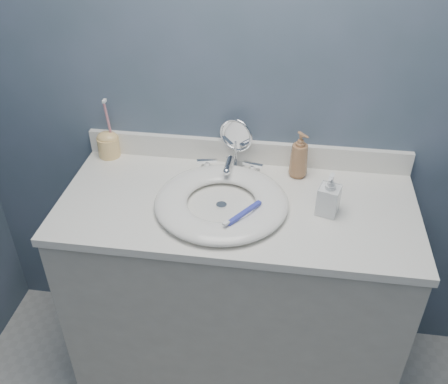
% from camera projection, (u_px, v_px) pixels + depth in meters
% --- Properties ---
extents(back_wall, '(2.20, 0.02, 2.40)m').
position_uv_depth(back_wall, '(248.00, 82.00, 1.74)').
color(back_wall, '#425563').
rests_on(back_wall, ground).
extents(vanity_cabinet, '(1.20, 0.55, 0.85)m').
position_uv_depth(vanity_cabinet, '(235.00, 295.00, 1.97)').
color(vanity_cabinet, beige).
rests_on(vanity_cabinet, ground).
extents(countertop, '(1.22, 0.57, 0.03)m').
position_uv_depth(countertop, '(237.00, 206.00, 1.71)').
color(countertop, white).
rests_on(countertop, vanity_cabinet).
extents(backsplash, '(1.22, 0.02, 0.09)m').
position_uv_depth(backsplash, '(246.00, 152.00, 1.89)').
color(backsplash, white).
rests_on(backsplash, countertop).
extents(basin, '(0.45, 0.45, 0.04)m').
position_uv_depth(basin, '(221.00, 202.00, 1.67)').
color(basin, white).
rests_on(basin, countertop).
extents(drain, '(0.04, 0.04, 0.01)m').
position_uv_depth(drain, '(221.00, 205.00, 1.68)').
color(drain, silver).
rests_on(drain, countertop).
extents(faucet, '(0.25, 0.13, 0.07)m').
position_uv_depth(faucet, '(229.00, 168.00, 1.83)').
color(faucet, silver).
rests_on(faucet, countertop).
extents(makeup_mirror, '(0.13, 0.07, 0.20)m').
position_uv_depth(makeup_mirror, '(236.00, 140.00, 1.83)').
color(makeup_mirror, silver).
rests_on(makeup_mirror, countertop).
extents(soap_bottle_amber, '(0.10, 0.10, 0.18)m').
position_uv_depth(soap_bottle_amber, '(299.00, 155.00, 1.78)').
color(soap_bottle_amber, '#A06F48').
rests_on(soap_bottle_amber, countertop).
extents(soap_bottle_clear, '(0.08, 0.08, 0.15)m').
position_uv_depth(soap_bottle_clear, '(329.00, 194.00, 1.61)').
color(soap_bottle_clear, white).
rests_on(soap_bottle_clear, countertop).
extents(toothbrush_holder, '(0.08, 0.08, 0.24)m').
position_uv_depth(toothbrush_holder, '(108.00, 143.00, 1.92)').
color(toothbrush_holder, '#FACD7D').
rests_on(toothbrush_holder, countertop).
extents(toothbrush_lying, '(0.11, 0.15, 0.02)m').
position_uv_depth(toothbrush_lying, '(243.00, 214.00, 1.58)').
color(toothbrush_lying, '#323CB3').
rests_on(toothbrush_lying, basin).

